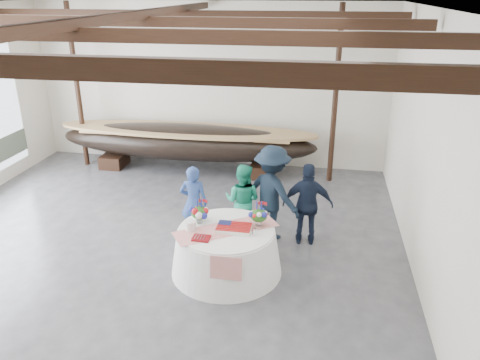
# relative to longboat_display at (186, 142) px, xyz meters

# --- Properties ---
(floor) EXTENTS (10.00, 12.00, 0.01)m
(floor) POSITION_rel_longboat_display_xyz_m (0.47, -5.10, -0.87)
(floor) COLOR #3D3D42
(floor) RESTS_ON ground
(wall_back) EXTENTS (10.00, 0.02, 4.50)m
(wall_back) POSITION_rel_longboat_display_xyz_m (0.47, 0.90, 1.38)
(wall_back) COLOR silver
(wall_back) RESTS_ON ground
(wall_right) EXTENTS (0.02, 12.00, 4.50)m
(wall_right) POSITION_rel_longboat_display_xyz_m (5.47, -5.10, 1.38)
(wall_right) COLOR silver
(wall_right) RESTS_ON ground
(ceiling) EXTENTS (10.00, 12.00, 0.01)m
(ceiling) POSITION_rel_longboat_display_xyz_m (0.47, -5.10, 3.63)
(ceiling) COLOR white
(ceiling) RESTS_ON wall_back
(pavilion_structure) EXTENTS (9.80, 11.76, 4.50)m
(pavilion_structure) POSITION_rel_longboat_display_xyz_m (0.47, -4.24, 3.14)
(pavilion_structure) COLOR black
(pavilion_structure) RESTS_ON ground
(longboat_display) EXTENTS (7.24, 1.45, 1.36)m
(longboat_display) POSITION_rel_longboat_display_xyz_m (0.00, 0.00, 0.00)
(longboat_display) COLOR black
(longboat_display) RESTS_ON ground
(banquet_table) EXTENTS (2.01, 2.01, 0.86)m
(banquet_table) POSITION_rel_longboat_display_xyz_m (2.12, -4.75, -0.44)
(banquet_table) COLOR white
(banquet_table) RESTS_ON ground
(tabletop_items) EXTENTS (1.84, 1.49, 0.40)m
(tabletop_items) POSITION_rel_longboat_display_xyz_m (2.09, -4.63, 0.14)
(tabletop_items) COLOR #B61412
(tabletop_items) RESTS_ON banquet_table
(guest_woman_blue) EXTENTS (0.58, 0.39, 1.56)m
(guest_woman_blue) POSITION_rel_longboat_display_xyz_m (1.22, -3.63, -0.08)
(guest_woman_blue) COLOR navy
(guest_woman_blue) RESTS_ON ground
(guest_woman_teal) EXTENTS (0.85, 0.72, 1.57)m
(guest_woman_teal) POSITION_rel_longboat_display_xyz_m (2.18, -3.39, -0.08)
(guest_woman_teal) COLOR #1E9B75
(guest_woman_teal) RESTS_ON ground
(guest_man_left) EXTENTS (1.47, 1.31, 1.98)m
(guest_man_left) POSITION_rel_longboat_display_xyz_m (2.78, -3.35, 0.12)
(guest_man_left) COLOR black
(guest_man_left) RESTS_ON ground
(guest_man_right) EXTENTS (1.01, 0.46, 1.70)m
(guest_man_right) POSITION_rel_longboat_display_xyz_m (3.50, -3.46, -0.02)
(guest_man_right) COLOR #141D30
(guest_man_right) RESTS_ON ground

